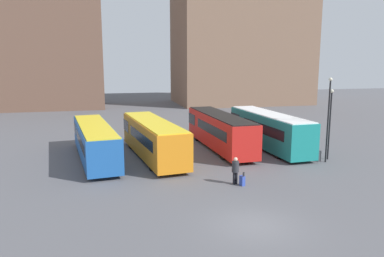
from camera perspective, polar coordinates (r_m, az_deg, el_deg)
ground_plane at (r=19.05m, az=9.48°, el=-14.37°), size 160.00×160.00×0.00m
bus_0 at (r=31.33m, az=-14.60°, el=-1.76°), size 4.01×12.49×2.86m
bus_1 at (r=31.11m, az=-6.01°, el=-1.35°), size 4.10×12.24×3.08m
bus_2 at (r=34.24m, az=4.18°, el=-0.18°), size 2.95×12.46×3.17m
bus_3 at (r=35.06m, az=11.49°, el=-0.08°), size 3.10×12.16×3.22m
traveler at (r=24.47m, az=6.63°, el=-6.04°), size 0.56×0.56×1.80m
suitcase at (r=24.46m, az=7.67°, el=-7.88°), size 0.31×0.40×0.93m
lamp_post_0 at (r=31.93m, az=20.30°, el=1.41°), size 0.28×0.28×5.70m
lamp_post_1 at (r=30.92m, az=20.07°, el=2.09°), size 0.28×0.28×6.67m
trash_bin at (r=31.72m, az=18.63°, el=-3.94°), size 0.52×0.52×0.85m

